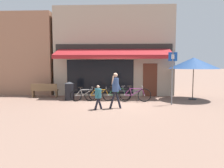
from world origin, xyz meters
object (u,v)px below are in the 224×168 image
(litter_bin, at_px, (70,91))
(parking_sign, at_px, (172,72))
(bicycle_silver, at_px, (85,95))
(bicycle_purple, at_px, (134,95))
(cafe_parasol, at_px, (194,63))
(park_bench, at_px, (45,90))
(pedestrian_child, at_px, (98,95))
(pedestrian_adult, at_px, (115,86))
(bicycle_green, at_px, (117,94))
(bicycle_orange, at_px, (99,95))

(litter_bin, distance_m, parking_sign, 5.79)
(bicycle_silver, xyz_separation_m, bicycle_purple, (2.76, -0.14, 0.04))
(bicycle_silver, relative_size, cafe_parasol, 0.57)
(park_bench, bearing_deg, parking_sign, -19.64)
(pedestrian_child, distance_m, litter_bin, 3.17)
(pedestrian_adult, bearing_deg, bicycle_purple, -106.36)
(pedestrian_child, relative_size, parking_sign, 0.41)
(bicycle_silver, bearing_deg, cafe_parasol, -10.45)
(pedestrian_child, height_order, park_bench, pedestrian_child)
(bicycle_purple, height_order, pedestrian_child, pedestrian_child)
(bicycle_purple, distance_m, park_bench, 5.63)
(litter_bin, xyz_separation_m, park_bench, (-1.78, 0.89, -0.07))
(bicycle_green, xyz_separation_m, bicycle_purple, (0.98, -0.32, 0.02))
(bicycle_green, xyz_separation_m, litter_bin, (-2.73, 0.06, 0.16))
(litter_bin, distance_m, cafe_parasol, 7.35)
(parking_sign, distance_m, park_bench, 7.72)
(pedestrian_adult, xyz_separation_m, park_bench, (-4.49, 3.12, -0.58))
(bicycle_orange, height_order, park_bench, park_bench)
(bicycle_green, bearing_deg, cafe_parasol, -12.75)
(pedestrian_child, relative_size, litter_bin, 1.06)
(bicycle_orange, relative_size, pedestrian_adult, 0.99)
(parking_sign, bearing_deg, bicycle_green, 158.33)
(pedestrian_adult, bearing_deg, parking_sign, -147.94)
(pedestrian_child, height_order, cafe_parasol, cafe_parasol)
(bicycle_orange, distance_m, litter_bin, 1.75)
(cafe_parasol, bearing_deg, park_bench, 177.76)
(pedestrian_adult, bearing_deg, bicycle_orange, -52.39)
(bicycle_purple, distance_m, pedestrian_adult, 2.20)
(bicycle_purple, height_order, cafe_parasol, cafe_parasol)
(bicycle_purple, bearing_deg, pedestrian_adult, -116.82)
(bicycle_silver, xyz_separation_m, pedestrian_child, (0.99, -2.28, 0.32))
(bicycle_silver, height_order, pedestrian_child, pedestrian_child)
(bicycle_green, distance_m, litter_bin, 2.73)
(pedestrian_adult, relative_size, pedestrian_child, 1.49)
(pedestrian_adult, bearing_deg, bicycle_silver, -36.67)
(bicycle_silver, relative_size, pedestrian_child, 1.45)
(pedestrian_adult, distance_m, parking_sign, 3.10)
(park_bench, bearing_deg, cafe_parasol, -6.11)
(bicycle_orange, bearing_deg, bicycle_purple, -7.85)
(bicycle_purple, xyz_separation_m, parking_sign, (1.85, -0.80, 1.26))
(bicycle_silver, bearing_deg, park_bench, 139.90)
(pedestrian_adult, relative_size, parking_sign, 0.62)
(litter_bin, relative_size, park_bench, 0.66)
(bicycle_green, distance_m, pedestrian_adult, 2.28)
(bicycle_purple, height_order, park_bench, bicycle_purple)
(pedestrian_adult, xyz_separation_m, parking_sign, (2.85, 1.05, 0.61))
(pedestrian_adult, relative_size, cafe_parasol, 0.59)
(parking_sign, bearing_deg, bicycle_purple, 156.53)
(bicycle_silver, xyz_separation_m, litter_bin, (-0.94, 0.24, 0.18))
(bicycle_purple, distance_m, cafe_parasol, 3.97)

